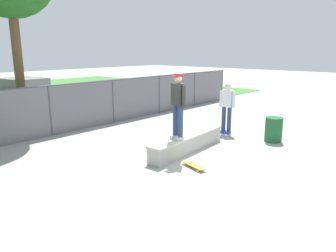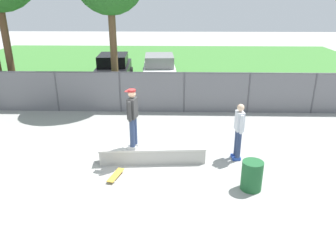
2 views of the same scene
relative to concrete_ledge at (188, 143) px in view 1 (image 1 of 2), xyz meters
The scene contains 8 objects.
ground_plane 0.88m from the concrete_ledge, 114.59° to the right, with size 80.00×80.00×0.00m, color #9E9E99.
concrete_ledge is the anchor object (origin of this frame).
skateboarder 1.40m from the concrete_ledge, behind, with size 0.35×0.59×1.84m.
skateboard 1.40m from the concrete_ledge, 135.78° to the right, with size 0.40×0.82×0.09m.
chainlink_fence 4.81m from the concrete_ledge, 94.21° to the left, with size 19.71×0.07×1.80m.
car_white 9.94m from the concrete_ledge, 91.66° to the left, with size 2.22×4.30×1.66m.
bystander 2.77m from the concrete_ledge, ahead, with size 0.30×0.60×1.82m.
trash_bin 3.10m from the concrete_ledge, 28.22° to the right, with size 0.56×0.56×0.81m, color #1E592D.
Camera 1 is at (-6.95, -4.86, 2.98)m, focal length 34.25 mm.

